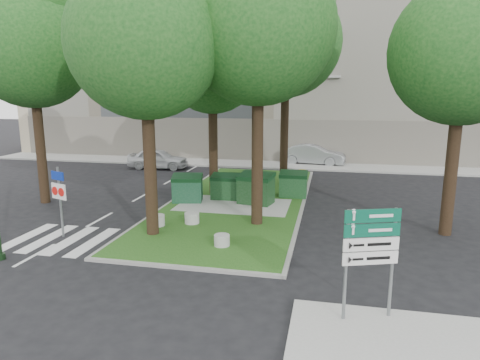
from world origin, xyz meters
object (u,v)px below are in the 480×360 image
(dumpster_a, at_px, (187,188))
(bollard_left, at_px, (157,220))
(tree_median_near_left, at_px, (147,26))
(dumpster_b, at_px, (225,187))
(tree_street_right, at_px, (467,38))
(bollard_mid, at_px, (192,218))
(car_silver, at_px, (313,154))
(dumpster_c, at_px, (256,189))
(bollard_right, at_px, (222,240))
(tree_median_far, at_px, (288,30))
(directional_sign, at_px, (370,246))
(traffic_sign_pole, at_px, (60,192))
(tree_median_mid, at_px, (214,53))
(dumpster_d, at_px, (293,184))
(car_white, at_px, (158,159))
(litter_bin, at_px, (302,176))
(tree_median_near_right, at_px, (261,12))
(tree_street_left, at_px, (32,35))

(dumpster_a, distance_m, bollard_left, 3.80)
(tree_median_near_left, relative_size, dumpster_b, 7.85)
(tree_street_right, xyz_separation_m, bollard_mid, (-9.58, -1.09, -6.66))
(dumpster_b, xyz_separation_m, car_silver, (3.66, 11.46, 0.04))
(tree_median_near_left, distance_m, tree_street_right, 10.80)
(dumpster_c, xyz_separation_m, bollard_right, (-0.16, -5.68, -0.51))
(tree_median_far, distance_m, directional_sign, 15.85)
(traffic_sign_pole, xyz_separation_m, car_silver, (8.20, 17.70, -0.91))
(tree_median_mid, xyz_separation_m, dumpster_d, (3.91, 0.12, -6.25))
(tree_median_near_left, distance_m, directional_sign, 10.06)
(dumpster_d, xyz_separation_m, car_white, (-9.81, 6.49, -0.04))
(tree_median_far, height_order, dumpster_c, tree_median_far)
(dumpster_d, xyz_separation_m, bollard_right, (-1.72, -7.38, -0.42))
(litter_bin, bearing_deg, car_white, 163.09)
(tree_median_far, distance_m, dumpster_a, 9.89)
(tree_median_near_right, xyz_separation_m, litter_bin, (1.11, 8.06, -7.51))
(traffic_sign_pole, distance_m, car_white, 14.06)
(traffic_sign_pole, height_order, car_white, traffic_sign_pole)
(tree_median_near_left, height_order, tree_median_mid, tree_median_near_left)
(bollard_right, relative_size, traffic_sign_pole, 0.20)
(tree_median_far, height_order, car_white, tree_median_far)
(dumpster_d, distance_m, car_silver, 10.34)
(tree_median_near_right, distance_m, tree_street_right, 7.09)
(dumpster_d, distance_m, bollard_left, 7.47)
(dumpster_b, xyz_separation_m, bollard_left, (-1.54, -4.65, -0.38))
(dumpster_c, height_order, car_silver, dumpster_c)
(dumpster_c, distance_m, dumpster_d, 2.31)
(bollard_right, bearing_deg, dumpster_b, 103.02)
(bollard_left, height_order, bollard_mid, bollard_left)
(tree_street_right, distance_m, dumpster_d, 9.65)
(dumpster_d, height_order, bollard_mid, dumpster_d)
(dumpster_d, height_order, car_white, dumpster_d)
(tree_median_near_right, relative_size, traffic_sign_pole, 4.44)
(directional_sign, bearing_deg, dumpster_c, 94.80)
(bollard_right, relative_size, directional_sign, 0.20)
(bollard_mid, xyz_separation_m, car_white, (-6.32, 11.70, 0.36))
(tree_median_far, xyz_separation_m, dumpster_c, (-0.85, -4.58, -7.50))
(dumpster_c, bearing_deg, tree_street_right, -5.72)
(bollard_mid, bearing_deg, litter_bin, 66.89)
(tree_median_near_right, xyz_separation_m, bollard_left, (-3.79, -1.17, -7.66))
(tree_median_mid, bearing_deg, bollard_right, -73.20)
(tree_street_left, xyz_separation_m, car_silver, (11.91, 13.44, -6.91))
(tree_median_far, bearing_deg, tree_median_near_left, -111.28)
(dumpster_b, relative_size, directional_sign, 0.52)
(car_white, bearing_deg, dumpster_a, -153.09)
(bollard_mid, relative_size, directional_sign, 0.22)
(tree_median_mid, bearing_deg, dumpster_a, -114.19)
(dumpster_c, distance_m, car_silver, 12.20)
(directional_sign, bearing_deg, traffic_sign_pole, 140.61)
(dumpster_a, height_order, bollard_mid, dumpster_a)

